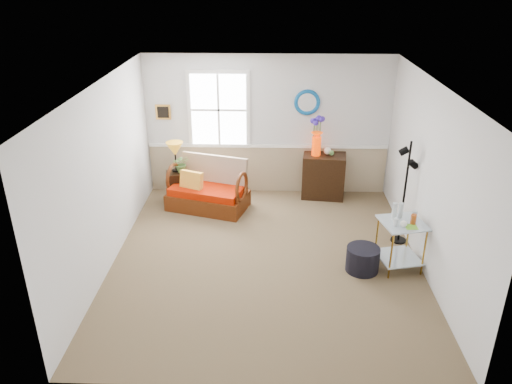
{
  "coord_description": "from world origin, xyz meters",
  "views": [
    {
      "loc": [
        0.04,
        -6.37,
        3.99
      ],
      "look_at": [
        -0.15,
        0.16,
        1.02
      ],
      "focal_mm": 35.0,
      "sensor_mm": 36.0,
      "label": 1
    }
  ],
  "objects_px": {
    "side_table": "(400,245)",
    "loveseat": "(207,185)",
    "ottoman": "(363,259)",
    "floor_lamp": "(404,193)",
    "lamp_stand": "(176,187)",
    "cabinet": "(323,176)"
  },
  "relations": [
    {
      "from": "lamp_stand",
      "to": "side_table",
      "type": "height_order",
      "value": "side_table"
    },
    {
      "from": "loveseat",
      "to": "ottoman",
      "type": "distance_m",
      "value": 3.14
    },
    {
      "from": "cabinet",
      "to": "ottoman",
      "type": "relative_size",
      "value": 1.76
    },
    {
      "from": "lamp_stand",
      "to": "side_table",
      "type": "distance_m",
      "value": 4.17
    },
    {
      "from": "loveseat",
      "to": "lamp_stand",
      "type": "distance_m",
      "value": 0.69
    },
    {
      "from": "lamp_stand",
      "to": "cabinet",
      "type": "bearing_deg",
      "value": 6.31
    },
    {
      "from": "lamp_stand",
      "to": "floor_lamp",
      "type": "distance_m",
      "value": 4.05
    },
    {
      "from": "floor_lamp",
      "to": "ottoman",
      "type": "relative_size",
      "value": 3.53
    },
    {
      "from": "cabinet",
      "to": "ottoman",
      "type": "distance_m",
      "value": 2.55
    },
    {
      "from": "side_table",
      "to": "ottoman",
      "type": "bearing_deg",
      "value": -169.84
    },
    {
      "from": "loveseat",
      "to": "floor_lamp",
      "type": "height_order",
      "value": "floor_lamp"
    },
    {
      "from": "lamp_stand",
      "to": "cabinet",
      "type": "distance_m",
      "value": 2.75
    },
    {
      "from": "cabinet",
      "to": "floor_lamp",
      "type": "height_order",
      "value": "floor_lamp"
    },
    {
      "from": "lamp_stand",
      "to": "ottoman",
      "type": "xyz_separation_m",
      "value": [
        3.06,
        -2.22,
        -0.1
      ]
    },
    {
      "from": "loveseat",
      "to": "side_table",
      "type": "height_order",
      "value": "loveseat"
    },
    {
      "from": "side_table",
      "to": "floor_lamp",
      "type": "height_order",
      "value": "floor_lamp"
    },
    {
      "from": "lamp_stand",
      "to": "ottoman",
      "type": "relative_size",
      "value": 1.21
    },
    {
      "from": "side_table",
      "to": "lamp_stand",
      "type": "bearing_deg",
      "value": 149.34
    },
    {
      "from": "loveseat",
      "to": "floor_lamp",
      "type": "xyz_separation_m",
      "value": [
        3.16,
        -1.1,
        0.39
      ]
    },
    {
      "from": "lamp_stand",
      "to": "cabinet",
      "type": "height_order",
      "value": "cabinet"
    },
    {
      "from": "side_table",
      "to": "loveseat",
      "type": "bearing_deg",
      "value": 147.85
    },
    {
      "from": "loveseat",
      "to": "cabinet",
      "type": "bearing_deg",
      "value": 31.89
    }
  ]
}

